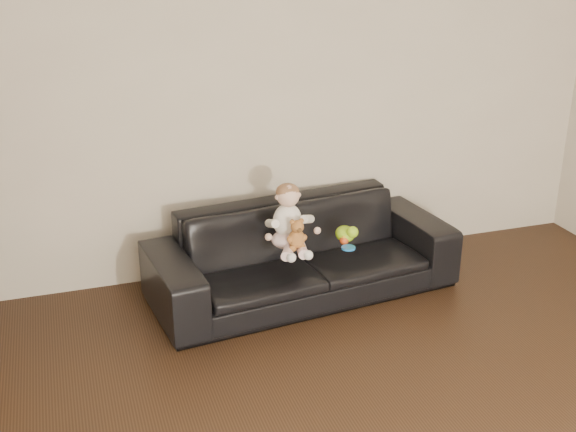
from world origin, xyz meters
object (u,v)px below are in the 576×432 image
object	(u,v)px
toy_green	(345,234)
toy_rattle	(344,240)
teddy_bear	(297,235)
sofa	(302,252)
baby	(289,221)
toy_blue_disc	(348,248)

from	to	relation	value
toy_green	toy_rattle	bearing A→B (deg)	-117.63
teddy_bear	toy_green	world-z (taller)	teddy_bear
sofa	toy_rattle	xyz separation A→B (m)	(0.23, -0.17, 0.12)
baby	toy_rattle	xyz separation A→B (m)	(0.36, -0.06, -0.16)
baby	toy_green	xyz separation A→B (m)	(0.39, -0.01, -0.14)
sofa	teddy_bear	distance (m)	0.36
teddy_bear	toy_green	xyz separation A→B (m)	(0.38, 0.12, -0.10)
baby	toy_green	distance (m)	0.41
toy_blue_disc	sofa	bearing A→B (deg)	133.98
baby	toy_rattle	world-z (taller)	baby
baby	teddy_bear	distance (m)	0.14
teddy_bear	toy_green	distance (m)	0.41
toy_green	toy_blue_disc	size ratio (longest dim) A/B	1.65
toy_blue_disc	baby	bearing A→B (deg)	160.58
toy_rattle	toy_blue_disc	bearing A→B (deg)	-89.18
sofa	baby	xyz separation A→B (m)	(-0.13, -0.11, 0.29)
toy_blue_disc	toy_green	bearing A→B (deg)	77.98
toy_rattle	teddy_bear	bearing A→B (deg)	-168.30
sofa	toy_rattle	bearing A→B (deg)	-43.07
sofa	teddy_bear	xyz separation A→B (m)	(-0.12, -0.24, 0.24)
baby	toy_blue_disc	xyz separation A→B (m)	(0.36, -0.13, -0.19)
teddy_bear	toy_rattle	distance (m)	0.38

